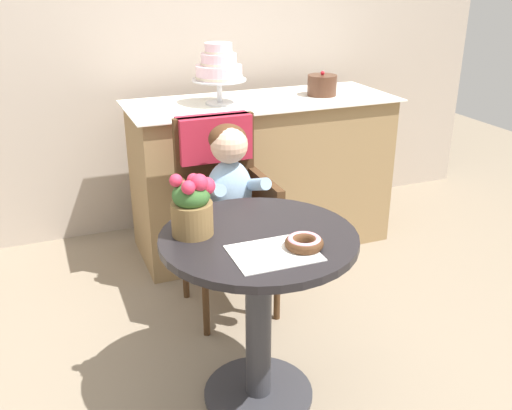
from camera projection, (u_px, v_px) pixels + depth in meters
The scene contains 11 objects.
ground_plane at pixel (258, 394), 2.32m from camera, with size 8.00×8.00×0.00m, color gray.
back_wall at pixel (142, 14), 3.38m from camera, with size 4.80×0.10×2.70m, color #B2A393.
cafe_table at pixel (259, 286), 2.13m from camera, with size 0.72×0.72×0.72m.
wicker_chair at pixel (221, 184), 2.75m from camera, with size 0.42×0.45×0.95m.
seated_child at pixel (232, 187), 2.61m from camera, with size 0.27×0.32×0.73m.
paper_napkin at pixel (274, 253), 1.91m from camera, with size 0.29×0.22×0.00m, color white.
donut_front at pixel (304, 242), 1.93m from camera, with size 0.13×0.13×0.04m.
flower_vase at pixel (192, 205), 2.01m from camera, with size 0.16×0.15×0.23m.
display_counter at pixel (262, 173), 3.45m from camera, with size 1.56×0.62×0.90m.
tiered_cake_stand at pixel (219, 68), 3.11m from camera, with size 0.30×0.30×0.33m.
round_layer_cake at pixel (322, 85), 3.38m from camera, with size 0.17×0.17×0.14m.
Camera 1 is at (-0.70, -1.71, 1.61)m, focal length 40.04 mm.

